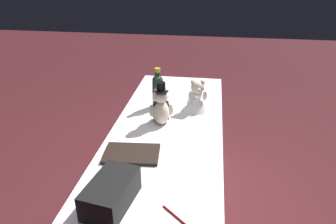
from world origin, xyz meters
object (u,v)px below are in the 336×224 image
(champagne_bottle, at_px, (158,91))
(gift_case_black, at_px, (111,193))
(signing_pen, at_px, (175,216))
(teddy_bear_groom, at_px, (161,108))
(guestbook, at_px, (132,154))
(teddy_bear_bride, at_px, (197,97))

(champagne_bottle, xyz_separation_m, gift_case_black, (1.04, -0.03, -0.06))
(champagne_bottle, relative_size, signing_pen, 2.50)
(teddy_bear_groom, distance_m, guestbook, 0.42)
(teddy_bear_bride, relative_size, signing_pen, 1.97)
(teddy_bear_groom, distance_m, gift_case_black, 0.79)
(champagne_bottle, distance_m, signing_pen, 1.11)
(teddy_bear_groom, bearing_deg, teddy_bear_bride, 139.15)
(guestbook, bearing_deg, gift_case_black, -3.74)
(teddy_bear_groom, xyz_separation_m, guestbook, (0.40, -0.10, -0.10))
(teddy_bear_groom, xyz_separation_m, teddy_bear_bride, (-0.25, 0.22, -0.01))
(signing_pen, relative_size, guestbook, 0.39)
(teddy_bear_bride, bearing_deg, champagne_bottle, -89.46)
(teddy_bear_bride, xyz_separation_m, guestbook, (0.65, -0.32, -0.09))
(teddy_bear_groom, distance_m, signing_pen, 0.85)
(teddy_bear_groom, bearing_deg, champagne_bottle, -165.07)
(guestbook, bearing_deg, teddy_bear_bride, 148.98)
(teddy_bear_bride, bearing_deg, signing_pen, -1.21)
(teddy_bear_groom, xyz_separation_m, gift_case_black, (0.79, -0.09, -0.05))
(signing_pen, bearing_deg, teddy_bear_groom, -166.61)
(champagne_bottle, xyz_separation_m, guestbook, (0.65, -0.03, -0.12))
(teddy_bear_bride, distance_m, guestbook, 0.73)
(teddy_bear_groom, height_order, gift_case_black, teddy_bear_groom)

